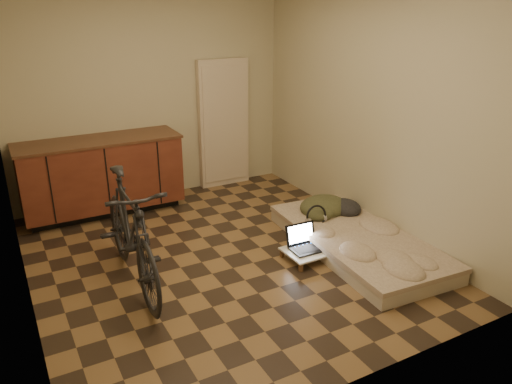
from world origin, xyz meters
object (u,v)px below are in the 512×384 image
futon (357,241)px  lap_desk (314,249)px  bicycle (130,227)px  laptop (305,243)px

futon → lap_desk: (-0.50, 0.06, -0.00)m
futon → bicycle: bearing=173.0°
bicycle → futon: (2.19, -0.42, -0.47)m
futon → lap_desk: 0.50m
bicycle → laptop: bearing=-8.9°
laptop → futon: bearing=-9.3°
bicycle → laptop: 1.70m
lap_desk → laptop: size_ratio=1.83×
bicycle → futon: bearing=-9.1°
bicycle → laptop: size_ratio=5.23×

